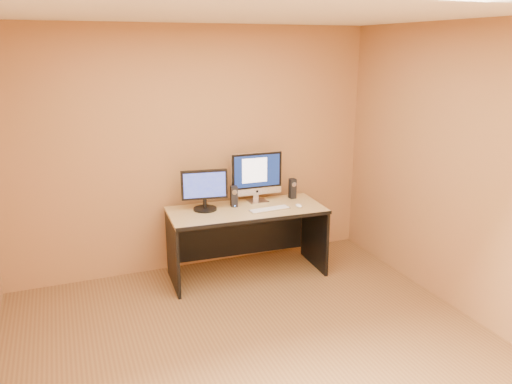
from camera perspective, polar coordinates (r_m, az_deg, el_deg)
floor at (r=4.12m, az=1.03°, el=-18.83°), size 4.00×4.00×0.00m
walls at (r=3.54m, az=1.14°, el=-1.34°), size 4.00×4.00×2.60m
ceiling at (r=3.38m, az=1.27°, el=20.15°), size 4.00×4.00×0.00m
desk at (r=5.33m, az=-1.05°, el=-5.76°), size 1.65×0.79×0.75m
imac at (r=5.37m, az=0.16°, el=1.72°), size 0.58×0.23×0.55m
second_monitor at (r=5.13m, az=-5.91°, el=0.20°), size 0.51×0.31×0.42m
speaker_left at (r=5.25m, az=-2.53°, el=-0.50°), size 0.08×0.08×0.22m
speaker_right at (r=5.55m, az=4.19°, el=0.40°), size 0.07×0.07×0.22m
keyboard at (r=5.16m, az=1.58°, el=-1.97°), size 0.44×0.15×0.02m
mouse at (r=5.27m, az=4.91°, el=-1.55°), size 0.06×0.11×0.04m
cable_a at (r=5.51m, az=0.66°, el=-0.84°), size 0.10×0.20×0.01m
cable_b at (r=5.54m, az=-0.34°, el=-0.75°), size 0.07×0.17×0.01m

